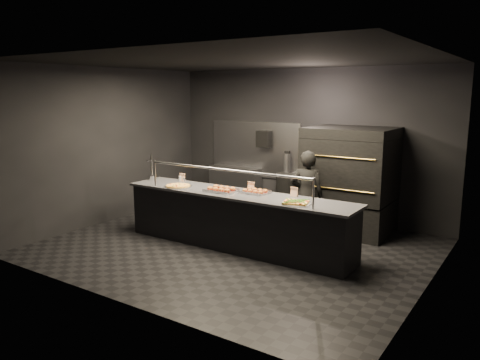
{
  "coord_description": "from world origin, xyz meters",
  "views": [
    {
      "loc": [
        4.16,
        -6.14,
        2.52
      ],
      "look_at": [
        -0.06,
        0.2,
        1.09
      ],
      "focal_mm": 35.0,
      "sensor_mm": 36.0,
      "label": 1
    }
  ],
  "objects_px": {
    "service_counter": "(236,220)",
    "towel_dispenser": "(264,139)",
    "fire_extinguisher": "(287,164)",
    "slider_tray_b": "(255,191)",
    "trash_bin": "(289,195)",
    "slider_tray_a": "(221,189)",
    "pizza_oven": "(350,180)",
    "worker": "(306,195)",
    "round_pizza": "(178,186)",
    "beer_tap": "(152,172)",
    "prep_shelf": "(235,187)",
    "square_pizza": "(296,203)"
  },
  "relations": [
    {
      "from": "beer_tap",
      "to": "service_counter",
      "type": "bearing_deg",
      "value": -2.33
    },
    {
      "from": "round_pizza",
      "to": "square_pizza",
      "type": "relative_size",
      "value": 1.08
    },
    {
      "from": "fire_extinguisher",
      "to": "slider_tray_b",
      "type": "xyz_separation_m",
      "value": [
        0.61,
        -2.25,
        -0.11
      ]
    },
    {
      "from": "round_pizza",
      "to": "square_pizza",
      "type": "bearing_deg",
      "value": -0.03
    },
    {
      "from": "square_pizza",
      "to": "beer_tap",
      "type": "bearing_deg",
      "value": 175.78
    },
    {
      "from": "fire_extinguisher",
      "to": "trash_bin",
      "type": "height_order",
      "value": "fire_extinguisher"
    },
    {
      "from": "slider_tray_b",
      "to": "worker",
      "type": "xyz_separation_m",
      "value": [
        0.49,
        0.9,
        -0.17
      ]
    },
    {
      "from": "worker",
      "to": "prep_shelf",
      "type": "bearing_deg",
      "value": -51.73
    },
    {
      "from": "round_pizza",
      "to": "slider_tray_b",
      "type": "relative_size",
      "value": 0.98
    },
    {
      "from": "service_counter",
      "to": "slider_tray_b",
      "type": "bearing_deg",
      "value": 29.63
    },
    {
      "from": "round_pizza",
      "to": "slider_tray_a",
      "type": "xyz_separation_m",
      "value": [
        0.84,
        0.11,
        0.02
      ]
    },
    {
      "from": "fire_extinguisher",
      "to": "slider_tray_a",
      "type": "height_order",
      "value": "fire_extinguisher"
    },
    {
      "from": "slider_tray_a",
      "to": "prep_shelf",
      "type": "bearing_deg",
      "value": 119.38
    },
    {
      "from": "service_counter",
      "to": "fire_extinguisher",
      "type": "relative_size",
      "value": 8.12
    },
    {
      "from": "trash_bin",
      "to": "service_counter",
      "type": "bearing_deg",
      "value": -84.84
    },
    {
      "from": "slider_tray_b",
      "to": "beer_tap",
      "type": "bearing_deg",
      "value": -178.16
    },
    {
      "from": "towel_dispenser",
      "to": "beer_tap",
      "type": "relative_size",
      "value": 0.67
    },
    {
      "from": "prep_shelf",
      "to": "worker",
      "type": "height_order",
      "value": "worker"
    },
    {
      "from": "trash_bin",
      "to": "worker",
      "type": "xyz_separation_m",
      "value": [
        0.95,
        -1.17,
        0.33
      ]
    },
    {
      "from": "trash_bin",
      "to": "slider_tray_a",
      "type": "bearing_deg",
      "value": -91.81
    },
    {
      "from": "service_counter",
      "to": "towel_dispenser",
      "type": "xyz_separation_m",
      "value": [
        -0.9,
        2.39,
        1.09
      ]
    },
    {
      "from": "fire_extinguisher",
      "to": "slider_tray_b",
      "type": "distance_m",
      "value": 2.34
    },
    {
      "from": "pizza_oven",
      "to": "slider_tray_a",
      "type": "relative_size",
      "value": 3.43
    },
    {
      "from": "pizza_oven",
      "to": "trash_bin",
      "type": "distance_m",
      "value": 1.53
    },
    {
      "from": "round_pizza",
      "to": "worker",
      "type": "height_order",
      "value": "worker"
    },
    {
      "from": "pizza_oven",
      "to": "service_counter",
      "type": "bearing_deg",
      "value": -122.27
    },
    {
      "from": "slider_tray_a",
      "to": "slider_tray_b",
      "type": "xyz_separation_m",
      "value": [
        0.54,
        0.19,
        -0.0
      ]
    },
    {
      "from": "pizza_oven",
      "to": "prep_shelf",
      "type": "distance_m",
      "value": 2.88
    },
    {
      "from": "round_pizza",
      "to": "beer_tap",
      "type": "bearing_deg",
      "value": 164.75
    },
    {
      "from": "slider_tray_b",
      "to": "square_pizza",
      "type": "relative_size",
      "value": 1.1
    },
    {
      "from": "service_counter",
      "to": "trash_bin",
      "type": "distance_m",
      "value": 2.23
    },
    {
      "from": "fire_extinguisher",
      "to": "worker",
      "type": "bearing_deg",
      "value": -50.76
    },
    {
      "from": "worker",
      "to": "square_pizza",
      "type": "bearing_deg",
      "value": 85.13
    },
    {
      "from": "fire_extinguisher",
      "to": "slider_tray_b",
      "type": "height_order",
      "value": "fire_extinguisher"
    },
    {
      "from": "worker",
      "to": "slider_tray_a",
      "type": "bearing_deg",
      "value": 23.38
    },
    {
      "from": "service_counter",
      "to": "trash_bin",
      "type": "xyz_separation_m",
      "value": [
        -0.2,
        2.22,
        -0.02
      ]
    },
    {
      "from": "prep_shelf",
      "to": "pizza_oven",
      "type": "bearing_deg",
      "value": -8.54
    },
    {
      "from": "trash_bin",
      "to": "pizza_oven",
      "type": "bearing_deg",
      "value": -12.72
    },
    {
      "from": "service_counter",
      "to": "prep_shelf",
      "type": "relative_size",
      "value": 3.42
    },
    {
      "from": "prep_shelf",
      "to": "fire_extinguisher",
      "type": "relative_size",
      "value": 2.38
    },
    {
      "from": "prep_shelf",
      "to": "slider_tray_b",
      "type": "height_order",
      "value": "slider_tray_b"
    },
    {
      "from": "service_counter",
      "to": "trash_bin",
      "type": "bearing_deg",
      "value": 95.16
    },
    {
      "from": "service_counter",
      "to": "slider_tray_b",
      "type": "relative_size",
      "value": 8.36
    },
    {
      "from": "round_pizza",
      "to": "trash_bin",
      "type": "distance_m",
      "value": 2.58
    },
    {
      "from": "beer_tap",
      "to": "trash_bin",
      "type": "bearing_deg",
      "value": 50.68
    },
    {
      "from": "prep_shelf",
      "to": "square_pizza",
      "type": "bearing_deg",
      "value": -41.89
    },
    {
      "from": "prep_shelf",
      "to": "slider_tray_b",
      "type": "xyz_separation_m",
      "value": [
        1.86,
        -2.17,
        0.5
      ]
    },
    {
      "from": "towel_dispenser",
      "to": "slider_tray_a",
      "type": "xyz_separation_m",
      "value": [
        0.63,
        -2.43,
        -0.6
      ]
    },
    {
      "from": "slider_tray_a",
      "to": "trash_bin",
      "type": "bearing_deg",
      "value": 88.19
    },
    {
      "from": "towel_dispenser",
      "to": "square_pizza",
      "type": "distance_m",
      "value": 3.32
    }
  ]
}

